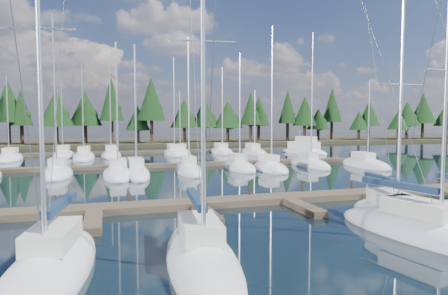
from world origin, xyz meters
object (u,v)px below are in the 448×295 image
object	(u,v)px
main_dock	(197,206)
front_sailboat_3	(202,259)
front_sailboat_5	(429,233)
front_sailboat_4	(393,219)
motor_yacht_right	(304,150)
front_sailboat_2	(50,269)

from	to	relation	value
main_dock	front_sailboat_3	size ratio (longest dim) A/B	2.98
front_sailboat_3	front_sailboat_5	world-z (taller)	front_sailboat_3
front_sailboat_4	motor_yacht_right	size ratio (longest dim) A/B	1.35
front_sailboat_4	main_dock	bearing A→B (deg)	143.54
front_sailboat_5	motor_yacht_right	distance (m)	47.37
front_sailboat_2	motor_yacht_right	distance (m)	55.11
front_sailboat_2	motor_yacht_right	world-z (taller)	front_sailboat_2
main_dock	front_sailboat_4	size ratio (longest dim) A/B	3.38
front_sailboat_2	front_sailboat_5	xyz separation A→B (m)	(15.96, -0.06, -0.02)
front_sailboat_2	front_sailboat_5	world-z (taller)	front_sailboat_2
main_dock	front_sailboat_3	bearing A→B (deg)	-101.83
front_sailboat_2	main_dock	bearing A→B (deg)	51.33
front_sailboat_4	front_sailboat_3	bearing A→B (deg)	-164.87
front_sailboat_4	motor_yacht_right	xyz separation A→B (m)	(16.95, 41.66, 0.22)
front_sailboat_3	front_sailboat_4	xyz separation A→B (m)	(10.84, 2.93, -0.01)
main_dock	front_sailboat_3	xyz separation A→B (m)	(-1.99, -9.48, 0.09)
front_sailboat_2	front_sailboat_3	bearing A→B (deg)	-5.10
front_sailboat_3	front_sailboat_5	bearing A→B (deg)	2.16
front_sailboat_4	front_sailboat_5	bearing A→B (deg)	-92.45
front_sailboat_2	front_sailboat_5	size ratio (longest dim) A/B	1.10
main_dock	motor_yacht_right	bearing A→B (deg)	53.70
front_sailboat_3	front_sailboat_4	bearing A→B (deg)	15.13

